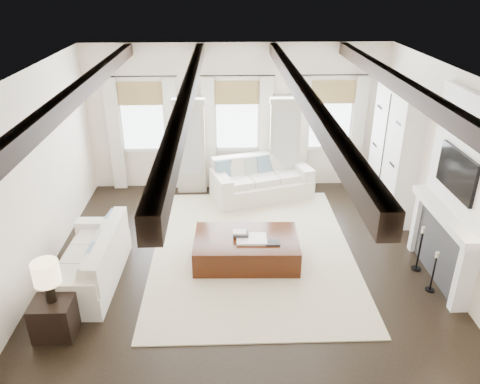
{
  "coord_description": "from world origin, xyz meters",
  "views": [
    {
      "loc": [
        -0.28,
        -6.2,
        4.54
      ],
      "look_at": [
        -0.03,
        0.91,
        1.15
      ],
      "focal_mm": 35.0,
      "sensor_mm": 36.0,
      "label": 1
    }
  ],
  "objects_px": {
    "ottoman": "(246,249)",
    "side_table_front": "(55,316)",
    "sofa_back": "(261,181)",
    "sofa_left": "(92,262)",
    "side_table_back": "(189,175)"
  },
  "relations": [
    {
      "from": "ottoman",
      "to": "side_table_front",
      "type": "height_order",
      "value": "side_table_front"
    },
    {
      "from": "sofa_back",
      "to": "ottoman",
      "type": "xyz_separation_m",
      "value": [
        -0.43,
        -2.55,
        -0.14
      ]
    },
    {
      "from": "sofa_left",
      "to": "side_table_front",
      "type": "distance_m",
      "value": 1.2
    },
    {
      "from": "sofa_left",
      "to": "side_table_front",
      "type": "xyz_separation_m",
      "value": [
        -0.22,
        -1.18,
        -0.08
      ]
    },
    {
      "from": "sofa_back",
      "to": "side_table_front",
      "type": "bearing_deg",
      "value": -126.55
    },
    {
      "from": "ottoman",
      "to": "side_table_back",
      "type": "relative_size",
      "value": 2.82
    },
    {
      "from": "sofa_left",
      "to": "side_table_back",
      "type": "relative_size",
      "value": 3.25
    },
    {
      "from": "sofa_left",
      "to": "ottoman",
      "type": "relative_size",
      "value": 1.15
    },
    {
      "from": "ottoman",
      "to": "side_table_back",
      "type": "xyz_separation_m",
      "value": [
        -1.16,
        3.07,
        0.08
      ]
    },
    {
      "from": "side_table_front",
      "to": "ottoman",
      "type": "bearing_deg",
      "value": 31.72
    },
    {
      "from": "ottoman",
      "to": "side_table_front",
      "type": "xyz_separation_m",
      "value": [
        -2.69,
        -1.66,
        0.04
      ]
    },
    {
      "from": "sofa_left",
      "to": "side_table_back",
      "type": "xyz_separation_m",
      "value": [
        1.31,
        3.56,
        -0.04
      ]
    },
    {
      "from": "sofa_back",
      "to": "ottoman",
      "type": "distance_m",
      "value": 2.59
    },
    {
      "from": "sofa_back",
      "to": "side_table_back",
      "type": "xyz_separation_m",
      "value": [
        -1.59,
        0.52,
        -0.06
      ]
    },
    {
      "from": "sofa_left",
      "to": "side_table_front",
      "type": "relative_size",
      "value": 3.76
    }
  ]
}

